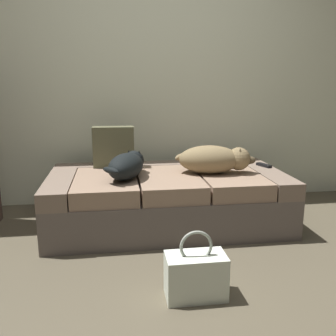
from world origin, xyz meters
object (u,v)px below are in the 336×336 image
tv_remote (264,165)px  handbag (195,275)px  dog_dark (127,165)px  dog_tan (214,159)px  throw_pillow (114,147)px  couch (167,199)px

tv_remote → handbag: tv_remote is taller
dog_dark → tv_remote: 1.18m
dog_dark → handbag: bearing=-72.0°
handbag → dog_tan: bearing=70.0°
dog_dark → tv_remote: bearing=10.5°
throw_pillow → dog_tan: bearing=-23.8°
couch → tv_remote: tv_remote is taller
tv_remote → throw_pillow: bearing=151.8°
couch → dog_dark: dog_dark is taller
dog_dark → dog_tan: bearing=3.9°
couch → throw_pillow: 0.63m
couch → throw_pillow: throw_pillow is taller
throw_pillow → handbag: bearing=-73.1°
dog_dark → dog_tan: size_ratio=0.83×
dog_tan → throw_pillow: 0.85m
dog_tan → handbag: dog_tan is taller
couch → throw_pillow: (-0.41, 0.28, 0.38)m
dog_dark → tv_remote: (1.16, 0.21, -0.08)m
dog_dark → throw_pillow: size_ratio=1.57×
throw_pillow → handbag: size_ratio=0.90×
dog_dark → tv_remote: dog_dark is taller
tv_remote → handbag: 1.48m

